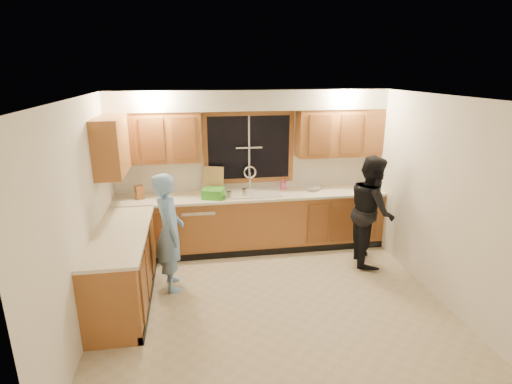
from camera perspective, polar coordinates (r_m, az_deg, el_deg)
floor at (r=5.19m, az=2.21°, el=-15.37°), size 4.20×4.20×0.00m
ceiling at (r=4.38m, az=2.59°, el=13.37°), size 4.20×4.20×0.00m
wall_back at (r=6.43m, az=-1.01°, el=3.31°), size 4.20×0.00×4.20m
wall_left at (r=4.71m, az=-23.58°, el=-3.41°), size 0.00×3.80×3.80m
wall_right at (r=5.45m, az=24.58°, el=-0.85°), size 0.00×3.80×3.80m
base_cabinets_back at (r=6.40m, az=-0.58°, el=-4.39°), size 4.20×0.60×0.88m
base_cabinets_left at (r=5.27m, az=-18.43°, el=-10.25°), size 0.60×1.90×0.88m
countertop_back at (r=6.23m, az=-0.57°, el=-0.50°), size 4.20×0.63×0.04m
countertop_left at (r=5.08m, az=-18.75°, el=-5.62°), size 0.63×1.90×0.04m
upper_cabinets_left at (r=6.12m, az=-14.25°, el=7.57°), size 1.35×0.33×0.75m
upper_cabinets_right at (r=6.52m, az=11.81°, el=8.30°), size 1.35×0.33×0.75m
upper_cabinets_return at (r=5.59m, az=-19.98°, el=6.20°), size 0.33×0.90×0.75m
soffit at (r=6.09m, az=-0.82°, el=13.02°), size 4.20×0.35×0.30m
window_frame at (r=6.35m, az=-1.01°, el=6.36°), size 1.44×0.03×1.14m
sink at (r=6.26m, az=-0.60°, el=-0.75°), size 0.86×0.52×0.57m
dishwasher at (r=6.34m, az=-8.22°, el=-5.08°), size 0.60×0.56×0.82m
stove at (r=4.77m, az=-19.46°, el=-13.25°), size 0.58×0.75×0.90m
man at (r=5.27m, az=-12.26°, el=-5.64°), size 0.47×0.63×1.57m
woman at (r=6.07m, az=16.15°, el=-2.56°), size 0.76×0.90×1.62m
knife_block at (r=6.21m, az=-16.33°, el=-0.06°), size 0.14×0.14×0.21m
cutting_board at (r=6.26m, az=-6.10°, el=1.71°), size 0.34×0.21×0.42m
dish_crate at (r=6.07m, az=-6.11°, el=-0.18°), size 0.38×0.36×0.14m
soap_bottle at (r=6.47m, az=3.91°, el=1.15°), size 0.08×0.09×0.18m
bowl at (r=6.49m, az=8.16°, el=0.48°), size 0.29×0.29×0.05m
can_left at (r=5.97m, az=-3.86°, el=-0.51°), size 0.08×0.08×0.12m
can_right at (r=6.07m, az=-1.67°, el=-0.13°), size 0.07×0.07×0.13m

